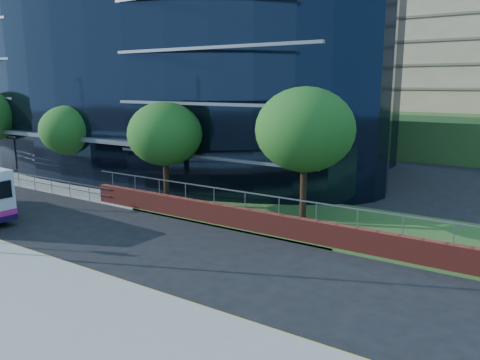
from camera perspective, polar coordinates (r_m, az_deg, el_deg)
The scene contains 8 objects.
far_forecourt at distance 40.93m, azimuth -20.54°, elevation 0.30°, with size 50.00×8.00×0.10m, color gray.
grass_verge at distance 24.71m, azimuth 25.72°, elevation -7.20°, with size 36.00×8.00×0.12m, color #2D511E.
glass_office at distance 45.29m, azimuth -9.42°, elevation 12.01°, with size 44.00×23.10×16.00m.
retaining_wall at distance 21.94m, azimuth 13.99°, elevation -7.15°, with size 34.00×0.40×2.11m.
guard_railings at distance 40.35m, azimuth -26.88°, elevation 0.74°, with size 24.00×0.05×1.10m.
tree_far_b at distance 37.09m, azimuth -20.12°, elevation 5.73°, with size 4.29×4.29×6.05m.
tree_far_c at distance 29.27m, azimuth -9.15°, elevation 5.56°, with size 4.62×4.62×6.51m.
tree_far_d at distance 24.95m, azimuth 7.92°, elevation 6.08°, with size 5.28×5.28×7.44m.
Camera 1 is at (26.75, -12.40, 7.52)m, focal length 35.00 mm.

